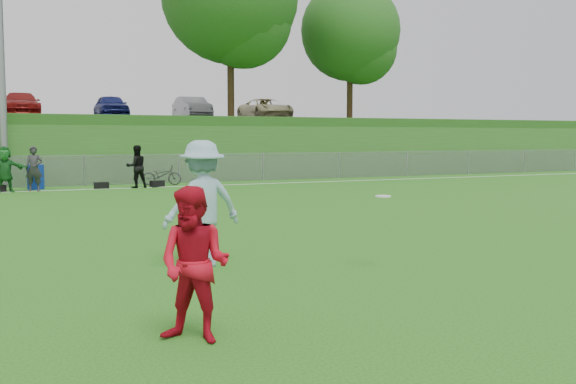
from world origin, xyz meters
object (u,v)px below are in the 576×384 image
bicycle (162,175)px  player_red_center (195,265)px  frisbee (383,196)px  player_blue (202,204)px  recycling_bin (36,177)px

bicycle → player_red_center: bearing=-174.9°
frisbee → bicycle: (0.86, 18.42, -0.72)m
player_red_center → frisbee: (3.57, 2.15, 0.36)m
player_blue → frisbee: (2.41, -1.46, 0.15)m
player_red_center → recycling_bin: player_red_center is taller
player_blue → bicycle: 17.28m
player_red_center → bicycle: 21.04m
frisbee → recycling_bin: bearing=102.5°
frisbee → bicycle: size_ratio=0.15×
player_blue → recycling_bin: bearing=-93.2°
player_red_center → recycling_bin: size_ratio=1.64×
player_red_center → frisbee: player_red_center is taller
player_red_center → bicycle: bearing=118.4°
frisbee → recycling_bin: frisbee is taller
bicycle → player_blue: bearing=-173.6°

